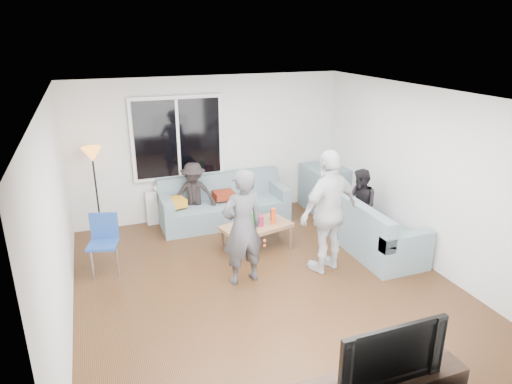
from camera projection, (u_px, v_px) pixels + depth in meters
name	position (u px, v px, depth m)	size (l,w,h in m)	color
floor	(264.00, 285.00, 6.35)	(5.00, 5.50, 0.04)	#56351C
ceiling	(266.00, 94.00, 5.46)	(5.00, 5.50, 0.04)	white
wall_back	(210.00, 148.00, 8.35)	(5.00, 0.04, 2.60)	silver
wall_front	(397.00, 315.00, 3.46)	(5.00, 0.04, 2.60)	silver
wall_left	(55.00, 224.00, 5.08)	(0.04, 5.50, 2.60)	silver
wall_right	(423.00, 176.00, 6.73)	(0.04, 5.50, 2.60)	silver
window_frame	(178.00, 138.00, 8.00)	(1.62, 0.06, 1.47)	white
window_glass	(178.00, 138.00, 7.96)	(1.50, 0.02, 1.35)	black
window_mullion	(178.00, 138.00, 7.96)	(0.05, 0.03, 1.35)	white
radiator	(182.00, 204.00, 8.38)	(1.30, 0.12, 0.62)	silver
potted_plant	(195.00, 177.00, 8.27)	(0.21, 0.17, 0.39)	#2D5E25
vase	(158.00, 186.00, 8.09)	(0.18, 0.18, 0.19)	white
sofa_back_section	(224.00, 201.00, 8.24)	(2.30, 0.85, 0.85)	slate
sofa_right_section	(370.00, 223.00, 7.29)	(0.85, 2.00, 0.85)	slate
sofa_corner	(327.00, 187.00, 8.93)	(0.85, 0.85, 0.85)	slate
cushion_yellow	(174.00, 203.00, 7.89)	(0.38, 0.32, 0.14)	orange
cushion_red	(224.00, 195.00, 8.27)	(0.36, 0.30, 0.13)	maroon
coffee_table	(256.00, 236.00, 7.34)	(1.10, 0.60, 0.40)	#A1734E
pitcher	(258.00, 220.00, 7.23)	(0.17, 0.17, 0.17)	#941B45
side_chair	(103.00, 245.00, 6.52)	(0.40, 0.40, 0.86)	#214693
floor_lamp	(97.00, 194.00, 7.54)	(0.32, 0.32, 1.56)	orange
player_left	(243.00, 227.00, 6.15)	(0.60, 0.39, 1.65)	#444348
player_right	(329.00, 212.00, 6.45)	(1.06, 0.44, 1.81)	silver
spectator_right	(360.00, 205.00, 7.52)	(0.59, 0.46, 1.22)	black
spectator_back	(194.00, 195.00, 8.03)	(0.76, 0.44, 1.18)	black
television	(386.00, 349.00, 3.94)	(1.03, 0.14, 0.59)	black
bottle_b	(252.00, 220.00, 7.14)	(0.08, 0.08, 0.25)	#198927
bottle_c	(256.00, 216.00, 7.40)	(0.07, 0.07, 0.18)	black
bottle_d	(273.00, 216.00, 7.26)	(0.07, 0.07, 0.27)	#FC4A16
bottle_e	(272.00, 214.00, 7.43)	(0.07, 0.07, 0.19)	black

